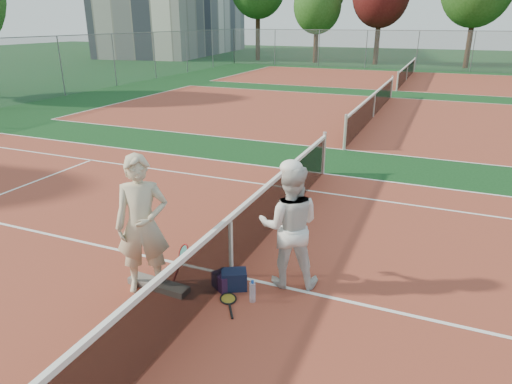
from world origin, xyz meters
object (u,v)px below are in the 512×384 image
Objects in this scene: racket_spare at (228,299)px; water_bottle at (253,292)px; player_b at (290,226)px; racket_red at (184,262)px; racket_black_held at (299,260)px; sports_bag_navy at (234,280)px; sports_bag_purple at (223,281)px; player_a at (142,225)px; net_main at (231,246)px.

water_bottle reaches higher than racket_spare.
player_b is 3.34× the size of racket_red.
player_b reaches higher than racket_black_held.
sports_bag_purple is (-0.15, -0.07, -0.02)m from sports_bag_navy.
player_b is at bearing 35.05° from sports_bag_navy.
water_bottle is at bearing -19.54° from player_a.
water_bottle is at bearing -28.09° from sports_bag_navy.
net_main reaches higher than sports_bag_purple.
net_main is 29.65× the size of sports_bag_navy.
player_b reaches higher than water_bottle.
net_main reaches higher than sports_bag_navy.
player_a is 3.43× the size of racket_spare.
water_bottle is at bearing -14.43° from sports_bag_purple.
sports_bag_purple is at bearing -83.79° from net_main.
player_b is at bearing 12.60° from racket_black_held.
player_b is 3.22× the size of racket_black_held.
water_bottle reaches higher than sports_bag_navy.
racket_black_held is 1.05m from sports_bag_navy.
racket_red is 1.23m from water_bottle.
sports_bag_purple is (-0.83, -0.55, -0.81)m from player_b.
player_b reaches higher than net_main.
player_a is (-0.99, -0.79, 0.52)m from net_main.
racket_black_held is 1.90× the size of sports_bag_purple.
sports_bag_navy is at bearing -23.73° from racket_spare.
sports_bag_navy is at bearing 23.90° from sports_bag_purple.
net_main reaches higher than racket_black_held.
racket_black_held is at bearing -134.11° from player_b.
net_main is 1.37m from player_a.
water_bottle is (-0.40, -0.89, -0.14)m from racket_black_held.
player_a is 0.94m from racket_red.
net_main is at bearing 122.01° from sports_bag_navy.
sports_bag_navy is at bearing -7.36° from player_a.
racket_black_held is at bearing 20.76° from net_main.
player_a is at bearing -169.89° from water_bottle.
racket_black_held is 1.21m from sports_bag_purple.
water_bottle is at bearing 16.00° from racket_black_held.
player_b is 1.08m from water_bottle.
player_a is 6.85× the size of water_bottle.
player_a is 1.82m from water_bottle.
water_bottle is at bearing -41.65° from net_main.
player_b reaches higher than sports_bag_navy.
player_a is 1.43m from sports_bag_purple.
racket_spare is 0.33m from sports_bag_navy.
player_b is 1.72m from racket_red.
racket_spare is at bearing 34.62° from player_b.
player_a is at bearing 175.31° from racket_red.
racket_red is at bearing -25.61° from racket_black_held.
racket_red is 1.83× the size of sports_bag_purple.
racket_red is at bearing 40.31° from racket_spare.
water_bottle is (1.21, -0.17, -0.13)m from racket_red.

